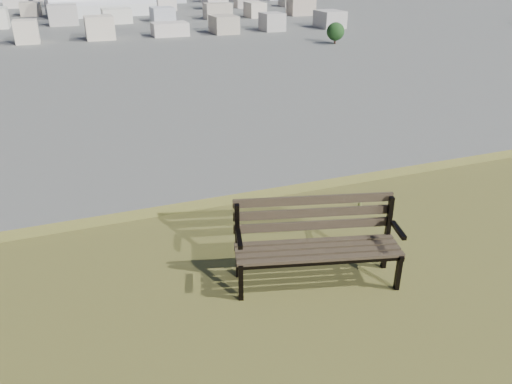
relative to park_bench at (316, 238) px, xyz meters
name	(u,v)px	position (x,y,z in m)	size (l,w,h in m)	color
park_bench	(316,238)	(0.00, 0.00, 0.00)	(1.97, 1.05, 0.98)	#413526
arena	(101,5)	(19.53, 284.82, -20.24)	(55.54, 28.18, 22.55)	silver
city_trees	(8,3)	(-27.31, 317.21, -20.72)	(406.52, 387.20, 9.98)	#36211B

